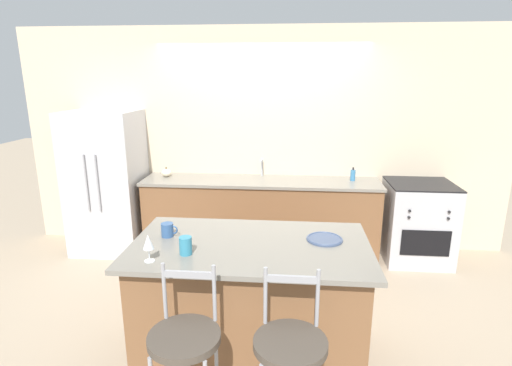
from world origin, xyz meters
The scene contains 15 objects.
ground_plane centered at (0.00, 0.00, 0.00)m, with size 18.00×18.00×0.00m, color tan.
wall_back centered at (0.00, 0.65, 1.35)m, with size 6.00×0.07×2.70m.
back_counter centered at (0.00, 0.35, 0.46)m, with size 2.82×0.63×0.92m.
sink_faucet centered at (0.00, 0.54, 1.06)m, with size 0.02×0.13×0.22m.
kitchen_island centered at (0.07, -1.57, 0.47)m, with size 1.74×0.99×0.94m.
refrigerator centered at (-1.88, 0.28, 0.87)m, with size 0.83×0.72×1.73m.
oven_range centered at (1.85, 0.29, 0.47)m, with size 0.73×0.70×0.94m.
bar_stool_near centered at (-0.23, -2.33, 0.58)m, with size 0.42×0.42×1.07m.
bar_stool_far centered at (0.37, -2.33, 0.58)m, with size 0.42×0.42×1.07m.
dinner_plate centered at (0.62, -1.46, 0.95)m, with size 0.27×0.27×0.02m.
wine_glass centered at (-0.56, -1.92, 1.07)m, with size 0.07×0.07×0.19m.
coffee_mug centered at (-0.57, -1.49, 0.99)m, with size 0.13×0.09×0.10m.
tumbler_cup centered at (-0.35, -1.79, 1.00)m, with size 0.09×0.09×0.13m.
pumpkin_decoration centered at (-1.17, 0.41, 0.97)m, with size 0.12×0.12×0.12m.
soap_bottle centered at (1.09, 0.41, 0.99)m, with size 0.06×0.06×0.16m.
Camera 1 is at (0.35, -4.25, 2.12)m, focal length 28.00 mm.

